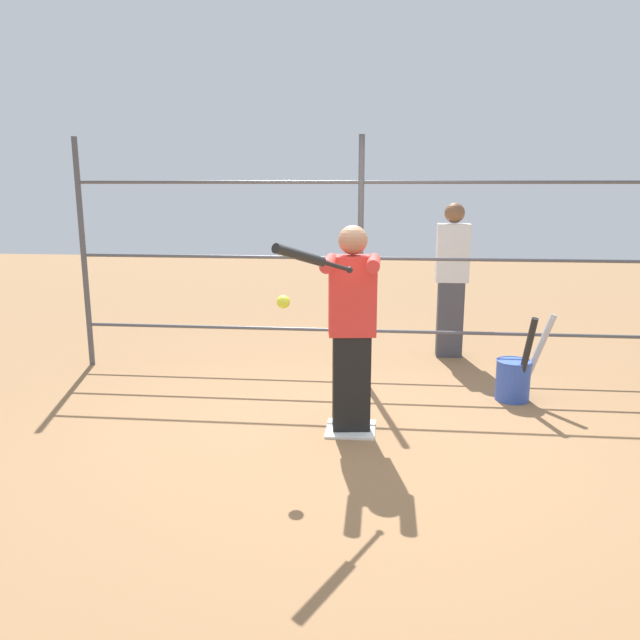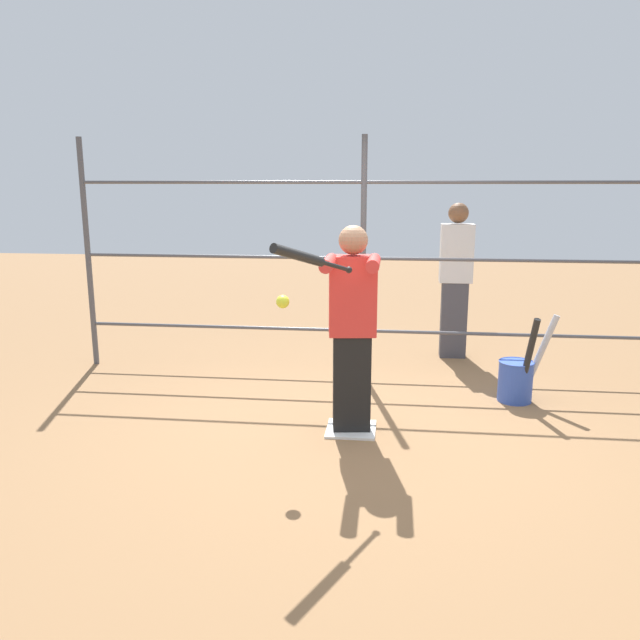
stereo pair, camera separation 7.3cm
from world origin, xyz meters
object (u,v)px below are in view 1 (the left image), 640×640
baseball_bat_swinging (307,257)px  softball_in_flight (283,302)px  batter (352,323)px  bat_bucket (515,377)px  bystander_behind_fence (452,278)px

baseball_bat_swinging → softball_in_flight: (0.22, -0.35, -0.36)m
baseball_bat_swinging → softball_in_flight: 0.55m
batter → baseball_bat_swinging: (0.25, 0.82, 0.61)m
baseball_bat_swinging → softball_in_flight: size_ratio=7.11×
softball_in_flight → bat_bucket: 2.55m
bystander_behind_fence → softball_in_flight: bearing=62.4°
batter → baseball_bat_swinging: bearing=72.7°
softball_in_flight → baseball_bat_swinging: bearing=121.4°
bat_bucket → bystander_behind_fence: 1.71m
baseball_bat_swinging → bat_bucket: baseball_bat_swinging is taller
batter → softball_in_flight: size_ratio=17.43×
batter → bat_bucket: batter is taller
bystander_behind_fence → baseball_bat_swinging: bearing=68.3°
bat_bucket → bystander_behind_fence: size_ratio=0.47×
batter → softball_in_flight: batter is taller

